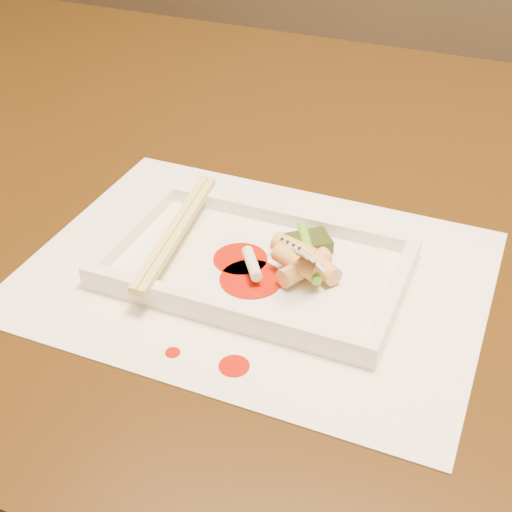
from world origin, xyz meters
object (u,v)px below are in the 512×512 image
at_px(table, 247,246).
at_px(fork, 344,200).
at_px(plate_base, 256,269).
at_px(chopstick_a, 173,229).
at_px(placemat, 256,273).

xyz_separation_m(table, fork, (0.15, -0.15, 0.18)).
distance_m(plate_base, chopstick_a, 0.08).
distance_m(chopstick_a, fork, 0.16).
bearing_deg(table, chopstick_a, -90.13).
height_order(chopstick_a, fork, fork).
xyz_separation_m(chopstick_a, fork, (0.15, 0.02, 0.06)).
distance_m(placemat, chopstick_a, 0.09).
xyz_separation_m(plate_base, chopstick_a, (-0.08, 0.00, 0.02)).
bearing_deg(chopstick_a, plate_base, 0.00).
relative_size(table, chopstick_a, 7.46).
relative_size(placemat, plate_base, 1.54).
bearing_deg(table, plate_base, -63.94).
bearing_deg(fork, placemat, -165.58).
xyz_separation_m(table, chopstick_a, (-0.00, -0.17, 0.13)).
bearing_deg(plate_base, placemat, 0.00).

